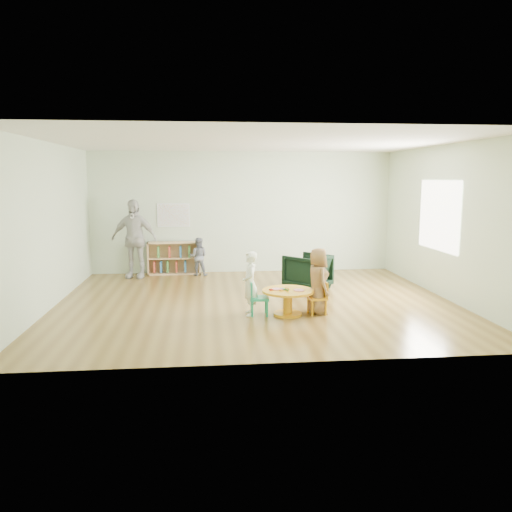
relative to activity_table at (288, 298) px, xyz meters
The scene contains 11 objects.
room 1.89m from the activity_table, 114.80° to the left, with size 7.10×7.00×2.80m.
activity_table is the anchor object (origin of this frame).
kid_chair_left 0.50m from the activity_table, behind, with size 0.31×0.31×0.56m.
kid_chair_right 0.52m from the activity_table, ahead, with size 0.31×0.31×0.54m.
bookshelf 4.28m from the activity_table, 118.52° to the left, with size 1.20×0.30×0.75m.
alphabet_poster 4.51m from the activity_table, 117.58° to the left, with size 0.74×0.01×0.54m.
armchair 2.04m from the activity_table, 69.33° to the left, with size 0.75×0.77×0.70m, color black.
child_left 0.65m from the activity_table, behind, with size 0.38×0.25×1.04m, color white.
child_right 0.56m from the activity_table, ahead, with size 0.53×0.34×1.08m, color orange.
toddler 3.80m from the activity_table, 112.86° to the left, with size 0.42×0.33×0.87m, color #17223B.
adult_caretaker 4.49m from the activity_table, 130.27° to the left, with size 1.02×0.42×1.74m, color silver.
Camera 1 is at (-0.88, -8.64, 2.18)m, focal length 35.00 mm.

